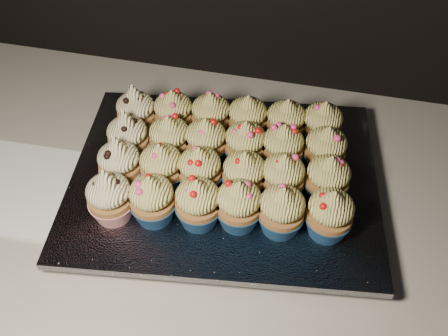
# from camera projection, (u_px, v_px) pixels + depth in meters

# --- Properties ---
(worktop) EXTENTS (2.44, 0.64, 0.04)m
(worktop) POSITION_uv_depth(u_px,v_px,m) (364.00, 228.00, 0.75)
(worktop) COLOR beige
(worktop) RESTS_ON cabinet
(napkin) EXTENTS (0.19, 0.19, 0.00)m
(napkin) POSITION_uv_depth(u_px,v_px,m) (16.00, 187.00, 0.78)
(napkin) COLOR white
(napkin) RESTS_ON worktop
(baking_tray) EXTENTS (0.46, 0.37, 0.02)m
(baking_tray) POSITION_uv_depth(u_px,v_px,m) (224.00, 185.00, 0.77)
(baking_tray) COLOR black
(baking_tray) RESTS_ON worktop
(foil_lining) EXTENTS (0.50, 0.41, 0.01)m
(foil_lining) POSITION_uv_depth(u_px,v_px,m) (224.00, 178.00, 0.75)
(foil_lining) COLOR silver
(foil_lining) RESTS_ON baking_tray
(cupcake_0) EXTENTS (0.06, 0.06, 0.10)m
(cupcake_0) POSITION_uv_depth(u_px,v_px,m) (110.00, 197.00, 0.67)
(cupcake_0) COLOR red
(cupcake_0) RESTS_ON foil_lining
(cupcake_1) EXTENTS (0.06, 0.06, 0.08)m
(cupcake_1) POSITION_uv_depth(u_px,v_px,m) (152.00, 199.00, 0.67)
(cupcake_1) COLOR navy
(cupcake_1) RESTS_ON foil_lining
(cupcake_2) EXTENTS (0.06, 0.06, 0.08)m
(cupcake_2) POSITION_uv_depth(u_px,v_px,m) (198.00, 203.00, 0.67)
(cupcake_2) COLOR navy
(cupcake_2) RESTS_ON foil_lining
(cupcake_3) EXTENTS (0.06, 0.06, 0.08)m
(cupcake_3) POSITION_uv_depth(u_px,v_px,m) (239.00, 205.00, 0.66)
(cupcake_3) COLOR navy
(cupcake_3) RESTS_ON foil_lining
(cupcake_4) EXTENTS (0.06, 0.06, 0.08)m
(cupcake_4) POSITION_uv_depth(u_px,v_px,m) (282.00, 210.00, 0.66)
(cupcake_4) COLOR navy
(cupcake_4) RESTS_ON foil_lining
(cupcake_5) EXTENTS (0.06, 0.06, 0.08)m
(cupcake_5) POSITION_uv_depth(u_px,v_px,m) (330.00, 214.00, 0.65)
(cupcake_5) COLOR navy
(cupcake_5) RESTS_ON foil_lining
(cupcake_6) EXTENTS (0.06, 0.06, 0.10)m
(cupcake_6) POSITION_uv_depth(u_px,v_px,m) (120.00, 163.00, 0.71)
(cupcake_6) COLOR red
(cupcake_6) RESTS_ON foil_lining
(cupcake_7) EXTENTS (0.06, 0.06, 0.08)m
(cupcake_7) POSITION_uv_depth(u_px,v_px,m) (162.00, 167.00, 0.71)
(cupcake_7) COLOR navy
(cupcake_7) RESTS_ON foil_lining
(cupcake_8) EXTENTS (0.06, 0.06, 0.08)m
(cupcake_8) POSITION_uv_depth(u_px,v_px,m) (200.00, 171.00, 0.71)
(cupcake_8) COLOR navy
(cupcake_8) RESTS_ON foil_lining
(cupcake_9) EXTENTS (0.06, 0.06, 0.08)m
(cupcake_9) POSITION_uv_depth(u_px,v_px,m) (244.00, 175.00, 0.70)
(cupcake_9) COLOR navy
(cupcake_9) RESTS_ON foil_lining
(cupcake_10) EXTENTS (0.06, 0.06, 0.08)m
(cupcake_10) POSITION_uv_depth(u_px,v_px,m) (283.00, 177.00, 0.70)
(cupcake_10) COLOR navy
(cupcake_10) RESTS_ON foil_lining
(cupcake_11) EXTENTS (0.06, 0.06, 0.08)m
(cupcake_11) POSITION_uv_depth(u_px,v_px,m) (328.00, 179.00, 0.69)
(cupcake_11) COLOR navy
(cupcake_11) RESTS_ON foil_lining
(cupcake_12) EXTENTS (0.06, 0.06, 0.10)m
(cupcake_12) POSITION_uv_depth(u_px,v_px,m) (128.00, 137.00, 0.75)
(cupcake_12) COLOR red
(cupcake_12) RESTS_ON foil_lining
(cupcake_13) EXTENTS (0.06, 0.06, 0.08)m
(cupcake_13) POSITION_uv_depth(u_px,v_px,m) (170.00, 139.00, 0.75)
(cupcake_13) COLOR navy
(cupcake_13) RESTS_ON foil_lining
(cupcake_14) EXTENTS (0.06, 0.06, 0.08)m
(cupcake_14) POSITION_uv_depth(u_px,v_px,m) (206.00, 142.00, 0.75)
(cupcake_14) COLOR navy
(cupcake_14) RESTS_ON foil_lining
(cupcake_15) EXTENTS (0.06, 0.06, 0.08)m
(cupcake_15) POSITION_uv_depth(u_px,v_px,m) (245.00, 144.00, 0.74)
(cupcake_15) COLOR navy
(cupcake_15) RESTS_ON foil_lining
(cupcake_16) EXTENTS (0.06, 0.06, 0.08)m
(cupcake_16) POSITION_uv_depth(u_px,v_px,m) (283.00, 148.00, 0.74)
(cupcake_16) COLOR navy
(cupcake_16) RESTS_ON foil_lining
(cupcake_17) EXTENTS (0.06, 0.06, 0.08)m
(cupcake_17) POSITION_uv_depth(u_px,v_px,m) (325.00, 150.00, 0.73)
(cupcake_17) COLOR navy
(cupcake_17) RESTS_ON foil_lining
(cupcake_18) EXTENTS (0.06, 0.06, 0.10)m
(cupcake_18) POSITION_uv_depth(u_px,v_px,m) (136.00, 112.00, 0.79)
(cupcake_18) COLOR red
(cupcake_18) RESTS_ON foil_lining
(cupcake_19) EXTENTS (0.06, 0.06, 0.08)m
(cupcake_19) POSITION_uv_depth(u_px,v_px,m) (174.00, 113.00, 0.79)
(cupcake_19) COLOR navy
(cupcake_19) RESTS_ON foil_lining
(cupcake_20) EXTENTS (0.06, 0.06, 0.08)m
(cupcake_20) POSITION_uv_depth(u_px,v_px,m) (211.00, 116.00, 0.78)
(cupcake_20) COLOR navy
(cupcake_20) RESTS_ON foil_lining
(cupcake_21) EXTENTS (0.06, 0.06, 0.08)m
(cupcake_21) POSITION_uv_depth(u_px,v_px,m) (247.00, 119.00, 0.78)
(cupcake_21) COLOR navy
(cupcake_21) RESTS_ON foil_lining
(cupcake_22) EXTENTS (0.06, 0.06, 0.08)m
(cupcake_22) POSITION_uv_depth(u_px,v_px,m) (286.00, 123.00, 0.77)
(cupcake_22) COLOR navy
(cupcake_22) RESTS_ON foil_lining
(cupcake_23) EXTENTS (0.06, 0.06, 0.08)m
(cupcake_23) POSITION_uv_depth(u_px,v_px,m) (322.00, 125.00, 0.77)
(cupcake_23) COLOR navy
(cupcake_23) RESTS_ON foil_lining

